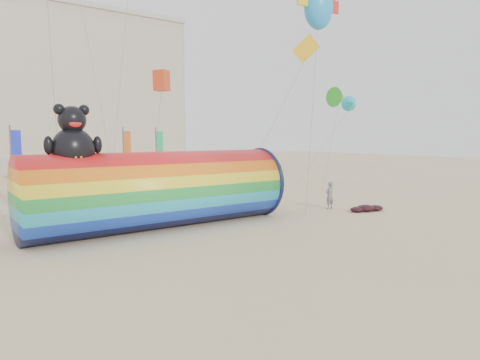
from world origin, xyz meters
TOP-DOWN VIEW (x-y plane):
  - ground at (0.00, 0.00)m, footprint 160.00×160.00m
  - windsock_assembly at (-2.53, 4.04)m, footprint 13.00×3.96m
  - kite_handler at (8.38, 2.79)m, footprint 0.64×0.44m
  - fabric_bundle at (9.61, 0.88)m, footprint 2.62×1.35m
  - festival_banners at (-1.26, 15.39)m, footprint 11.01×2.22m
  - flying_kites at (1.53, 5.96)m, footprint 28.64×13.31m

SIDE VIEW (x-z plane):
  - ground at x=0.00m, z-range 0.00..0.00m
  - fabric_bundle at x=9.61m, z-range -0.03..0.37m
  - kite_handler at x=8.38m, z-range 0.00..1.71m
  - windsock_assembly at x=-2.53m, z-range -1.01..4.98m
  - festival_banners at x=-1.26m, z-range 0.04..5.24m
  - flying_kites at x=1.53m, z-range 7.23..16.11m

